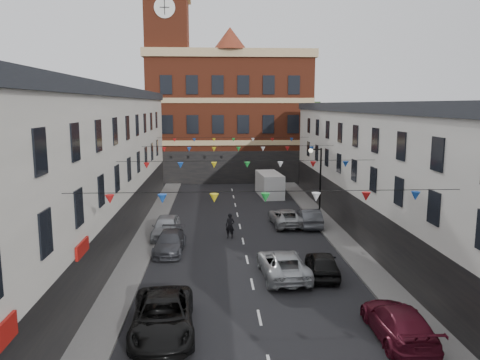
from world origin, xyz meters
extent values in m
plane|color=black|center=(0.00, 0.00, 0.00)|extent=(160.00, 160.00, 0.00)
cube|color=#605E5B|center=(-6.90, 2.00, 0.07)|extent=(1.80, 64.00, 0.15)
cube|color=#605E5B|center=(6.90, 2.00, 0.07)|extent=(1.80, 64.00, 0.15)
cube|color=beige|center=(-11.80, 1.00, 5.00)|extent=(8.00, 56.00, 10.00)
cube|color=black|center=(-11.80, 1.00, 10.35)|extent=(8.40, 56.00, 0.70)
cube|color=black|center=(-7.75, 1.00, 1.60)|extent=(0.12, 56.00, 3.20)
cube|color=silver|center=(11.80, 1.00, 4.50)|extent=(8.00, 56.00, 9.00)
cube|color=black|center=(11.80, 1.00, 9.35)|extent=(8.40, 56.00, 0.70)
cube|color=black|center=(7.75, 1.00, 1.60)|extent=(0.12, 56.00, 3.20)
cube|color=maroon|center=(0.00, 38.00, 7.50)|extent=(20.00, 12.00, 15.00)
cube|color=tan|center=(0.00, 38.00, 15.50)|extent=(20.60, 12.60, 1.00)
cone|color=maroon|center=(0.00, 33.00, 17.20)|extent=(4.00, 4.00, 2.60)
cube|color=maroon|center=(-7.50, 35.00, 12.00)|extent=(5.00, 5.00, 24.00)
cylinder|color=white|center=(-7.50, 32.45, 20.50)|extent=(2.40, 0.12, 2.40)
cube|color=#345226|center=(-4.00, 62.00, 5.00)|extent=(40.00, 14.00, 10.00)
cylinder|color=black|center=(6.80, 14.00, 3.00)|extent=(0.14, 0.14, 6.00)
cylinder|color=black|center=(6.40, 14.00, 5.90)|extent=(0.90, 0.10, 0.10)
sphere|color=beige|center=(5.95, 14.00, 5.80)|extent=(0.36, 0.36, 0.36)
imported|color=black|center=(-4.20, -5.28, 0.78)|extent=(2.93, 5.74, 1.55)
imported|color=#3B3C42|center=(-4.93, 5.83, 0.66)|extent=(2.02, 4.62, 1.32)
imported|color=#97999F|center=(-5.50, 9.26, 0.80)|extent=(1.98, 4.71, 1.59)
imported|color=maroon|center=(5.50, -6.25, 0.72)|extent=(2.10, 5.00, 1.44)
imported|color=black|center=(4.03, 1.04, 0.70)|extent=(2.00, 4.24, 1.40)
imported|color=#45484C|center=(5.50, 11.78, 0.72)|extent=(1.72, 4.43, 1.44)
imported|color=#999B9E|center=(3.67, 12.22, 0.67)|extent=(2.48, 4.92, 1.33)
imported|color=#B6BABE|center=(1.80, 1.02, 0.73)|extent=(2.70, 5.35, 1.45)
cube|color=silver|center=(3.80, 24.35, 1.22)|extent=(2.55, 5.66, 2.44)
imported|color=black|center=(-0.88, 8.82, 0.91)|extent=(0.77, 0.62, 1.82)
camera|label=1|loc=(-1.99, -23.82, 9.55)|focal=35.00mm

